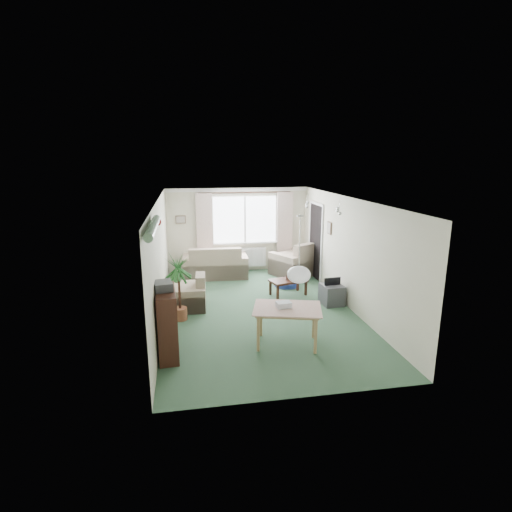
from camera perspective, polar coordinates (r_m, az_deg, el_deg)
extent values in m
plane|color=#315239|center=(8.68, 0.35, -7.86)|extent=(6.50, 6.50, 0.00)
cube|color=white|center=(11.42, -1.61, 5.22)|extent=(1.80, 0.03, 1.30)
cube|color=black|center=(11.25, -1.57, 9.05)|extent=(2.60, 0.03, 0.03)
cube|color=beige|center=(11.24, -7.34, 3.79)|extent=(0.45, 0.08, 2.00)
cube|color=beige|center=(11.58, 4.13, 4.16)|extent=(0.45, 0.08, 2.00)
cube|color=white|center=(11.59, -1.54, -0.19)|extent=(1.20, 0.10, 0.55)
cube|color=black|center=(10.93, 8.53, 2.03)|extent=(0.03, 0.95, 2.00)
sphere|color=white|center=(6.12, 6.14, -2.66)|extent=(0.36, 0.36, 0.36)
cylinder|color=#196626|center=(5.73, -14.53, 4.03)|extent=(1.60, 1.60, 0.12)
sphere|color=silver|center=(9.31, 7.31, 7.62)|extent=(0.20, 0.20, 0.20)
sphere|color=silver|center=(8.29, 11.78, 6.69)|extent=(0.20, 0.20, 0.20)
cube|color=brown|center=(11.29, -10.72, 5.15)|extent=(0.28, 0.03, 0.22)
cube|color=brown|center=(9.90, 10.44, 3.96)|extent=(0.03, 0.24, 0.30)
cube|color=beige|center=(11.06, -5.85, -0.74)|extent=(1.80, 1.02, 0.88)
cube|color=#B8AC8B|center=(11.23, 5.39, -0.35)|extent=(1.40, 1.38, 0.94)
cube|color=beige|center=(8.86, -9.82, -5.03)|extent=(0.84, 0.88, 0.75)
cube|color=black|center=(9.62, 4.60, -4.47)|extent=(0.95, 0.68, 0.39)
cube|color=#503129|center=(9.52, 4.65, -2.96)|extent=(0.12, 0.06, 0.16)
cube|color=black|center=(6.83, -12.59, -9.28)|extent=(0.37, 0.95, 1.14)
cube|color=#36373B|center=(6.61, -13.15, -4.18)|extent=(0.34, 0.40, 0.14)
cylinder|color=#22531C|center=(8.16, -10.91, -4.49)|extent=(0.76, 0.76, 1.36)
cube|color=tan|center=(7.13, 4.45, -10.02)|extent=(1.21, 0.96, 0.67)
cube|color=white|center=(6.99, 3.97, -7.03)|extent=(0.27, 0.20, 0.12)
cube|color=#37373C|center=(9.16, 10.77, -5.43)|extent=(0.49, 0.53, 0.45)
cylinder|color=navy|center=(10.33, 4.34, -3.95)|extent=(0.63, 0.63, 0.12)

